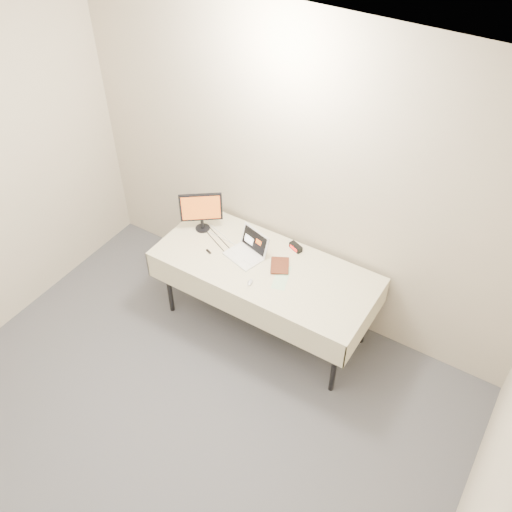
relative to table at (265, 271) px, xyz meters
The scene contains 9 objects.
back_wall 0.81m from the table, 90.00° to the left, with size 4.00×0.10×2.70m, color beige.
table is the anchor object (origin of this frame).
laptop 0.23m from the table, 167.36° to the left, with size 0.36×0.34×0.20m.
monitor 0.78m from the table, behind, with size 0.30×0.24×0.38m.
book 0.17m from the table, 25.74° to the left, with size 0.15×0.02×0.20m, color maroon.
alarm_clock 0.34m from the table, 69.82° to the left, with size 0.13×0.09×0.05m.
clicker 0.24m from the table, 89.35° to the right, with size 0.04×0.08×0.02m, color #B5B5B7.
paper_form 0.20m from the table, 14.51° to the right, with size 0.11×0.28×0.00m, color #AEDAAD.
usb_dongle 0.51m from the table, 167.45° to the right, with size 0.06×0.02×0.01m, color black.
Camera 1 is at (1.73, -0.86, 3.95)m, focal length 40.00 mm.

